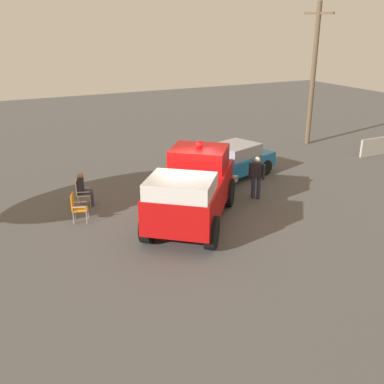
% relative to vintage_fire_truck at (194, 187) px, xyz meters
% --- Properties ---
extents(ground_plane, '(60.00, 60.00, 0.00)m').
position_rel_vintage_fire_truck_xyz_m(ground_plane, '(-0.19, -0.37, -1.20)').
color(ground_plane, '#514F4C').
extents(vintage_fire_truck, '(5.42, 5.99, 2.59)m').
position_rel_vintage_fire_truck_xyz_m(vintage_fire_truck, '(0.00, 0.00, 0.00)').
color(vintage_fire_truck, black).
rests_on(vintage_fire_truck, ground).
extents(classic_hot_rod, '(4.72, 3.15, 1.46)m').
position_rel_vintage_fire_truck_xyz_m(classic_hot_rod, '(3.39, 3.27, -0.45)').
color(classic_hot_rod, black).
rests_on(classic_hot_rod, ground).
extents(lawn_chair_near_truck, '(0.62, 0.62, 1.02)m').
position_rel_vintage_fire_truck_xyz_m(lawn_chair_near_truck, '(-3.21, 2.95, -0.61)').
color(lawn_chair_near_truck, '#B7BABF').
rests_on(lawn_chair_near_truck, ground).
extents(lawn_chair_by_car, '(0.63, 0.63, 1.02)m').
position_rel_vintage_fire_truck_xyz_m(lawn_chair_by_car, '(-3.66, 1.59, -0.61)').
color(lawn_chair_by_car, '#B7BABF').
rests_on(lawn_chair_by_car, ground).
extents(spectator_seated, '(0.62, 0.51, 1.29)m').
position_rel_vintage_fire_truck_xyz_m(spectator_seated, '(-3.08, 2.91, -0.50)').
color(spectator_seated, '#383842').
rests_on(spectator_seated, ground).
extents(spectator_standing, '(0.49, 0.55, 1.68)m').
position_rel_vintage_fire_truck_xyz_m(spectator_standing, '(3.05, 0.72, -0.23)').
color(spectator_standing, '#2D334C').
rests_on(spectator_standing, ground).
extents(utility_pole, '(0.64, 1.65, 7.44)m').
position_rel_vintage_fire_truck_xyz_m(utility_pole, '(10.39, 6.52, 2.67)').
color(utility_pole, brown).
rests_on(utility_pole, ground).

